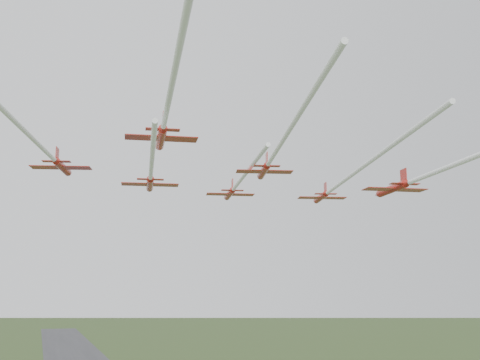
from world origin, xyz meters
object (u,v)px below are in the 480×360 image
object	(u,v)px
jet_row3_mid	(276,151)
jet_row4_left	(171,90)
jet_row2_left	(151,174)
jet_lead	(236,186)
jet_row3_left	(39,145)
jet_row3_right	(444,169)
jet_row2_right	(343,181)

from	to	relation	value
jet_row3_mid	jet_row4_left	distance (m)	22.49
jet_row3_mid	jet_row2_left	bearing A→B (deg)	136.03
jet_row2_left	jet_lead	bearing A→B (deg)	36.42
jet_row4_left	jet_row3_left	bearing A→B (deg)	126.54
jet_row3_right	jet_row3_left	bearing A→B (deg)	175.70
jet_row3_left	jet_row3_right	xyz separation A→B (m)	(50.68, -10.77, -1.80)
jet_row3_left	jet_row3_right	world-z (taller)	jet_row3_left
jet_lead	jet_row3_left	xyz separation A→B (m)	(-32.27, -21.15, -0.35)
jet_row2_right	jet_row4_left	bearing A→B (deg)	-128.73
jet_row3_left	jet_row4_left	xyz separation A→B (m)	(11.82, -21.79, 1.10)
jet_lead	jet_row3_mid	xyz separation A→B (m)	(-3.74, -27.94, -0.60)
jet_row2_left	jet_row4_left	size ratio (longest dim) A/B	0.64
jet_lead	jet_row3_left	distance (m)	38.58
jet_lead	jet_row3_right	xyz separation A→B (m)	(18.42, -31.92, -2.15)
jet_row2_left	jet_row3_right	bearing A→B (deg)	-25.07
jet_row2_right	jet_row2_left	bearing A→B (deg)	171.60
jet_row2_left	jet_row3_right	world-z (taller)	jet_row2_left
jet_row4_left	jet_row2_right	bearing A→B (deg)	45.75
jet_row4_left	jet_row3_mid	bearing A→B (deg)	49.96
jet_row2_left	jet_row3_mid	xyz separation A→B (m)	(12.51, -19.54, 0.01)
jet_row3_left	jet_row3_mid	size ratio (longest dim) A/B	1.05
jet_row3_right	jet_row4_left	distance (m)	40.50
jet_row3_right	jet_row2_left	bearing A→B (deg)	153.54
jet_row3_right	jet_lead	bearing A→B (deg)	127.68
jet_row2_left	jet_row2_right	bearing A→B (deg)	-12.89
jet_row2_right	jet_row3_mid	world-z (taller)	jet_row3_mid
jet_row2_left	jet_row4_left	distance (m)	34.82
jet_row3_left	jet_row3_mid	xyz separation A→B (m)	(28.53, -6.79, -0.26)
jet_row2_right	jet_row3_right	xyz separation A→B (m)	(8.06, -12.78, -0.11)
jet_row2_right	jet_row3_left	xyz separation A→B (m)	(-42.62, -2.01, 1.69)
jet_row3_right	jet_row4_left	world-z (taller)	jet_row4_left
jet_lead	jet_row2_left	size ratio (longest dim) A/B	1.01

